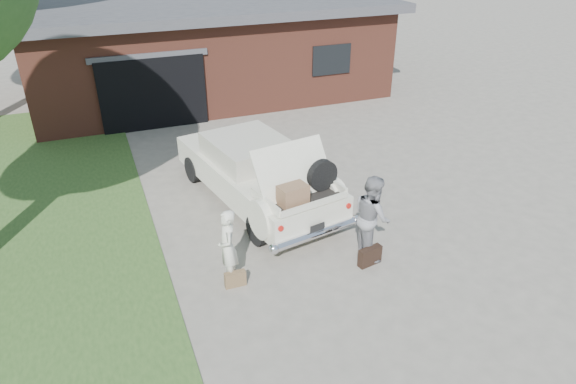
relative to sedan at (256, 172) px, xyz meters
name	(u,v)px	position (x,y,z in m)	size (l,w,h in m)	color
ground	(299,254)	(0.07, -2.41, -0.74)	(90.00, 90.00, 0.00)	gray
grass_strip	(3,233)	(-5.43, 0.59, -0.73)	(6.00, 16.00, 0.02)	#2D4C1E
house	(205,45)	(1.06, 9.06, 0.94)	(12.80, 7.80, 3.30)	brown
sedan	(256,172)	(0.00, 0.00, 0.00)	(2.80, 5.27, 1.92)	silver
woman_left	(228,247)	(-1.42, -2.68, -0.01)	(0.53, 0.35, 1.44)	silver
woman_right	(372,217)	(1.37, -2.88, 0.11)	(0.82, 0.64, 1.69)	gray
suitcase_left	(235,279)	(-1.37, -2.88, -0.59)	(0.38, 0.12, 0.30)	brown
suitcase_right	(370,256)	(1.20, -3.20, -0.55)	(0.48, 0.15, 0.37)	black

